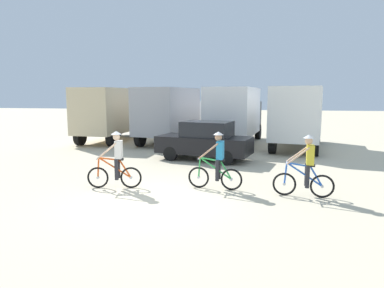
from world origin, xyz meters
name	(u,v)px	position (x,y,z in m)	size (l,w,h in m)	color
ground_plane	(151,201)	(0.00, 0.00, 0.00)	(120.00, 120.00, 0.00)	beige
box_truck_tan_camper	(113,112)	(-6.14, 11.77, 1.87)	(2.75, 6.87, 3.35)	#CCB78E
box_truck_grey_hauler	(172,112)	(-2.30, 11.82, 1.87)	(3.28, 7.01, 3.35)	#9E9EA3
box_truck_avon_van	(235,113)	(1.63, 11.77, 1.87)	(3.21, 7.00, 3.35)	white
box_truck_white_box	(298,114)	(5.11, 10.73, 1.87)	(3.51, 7.06, 3.35)	white
sedan_parked	(205,141)	(0.59, 6.34, 0.88)	(4.48, 2.63, 1.76)	black
cyclist_orange_shirt	(116,162)	(-1.47, 1.07, 0.85)	(1.71, 0.55, 1.82)	black
cyclist_cowboy_hat	(217,163)	(1.67, 1.53, 0.85)	(1.73, 0.52, 1.82)	black
cyclist_near_camera	(306,168)	(4.29, 1.19, 0.85)	(1.73, 0.52, 1.82)	black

